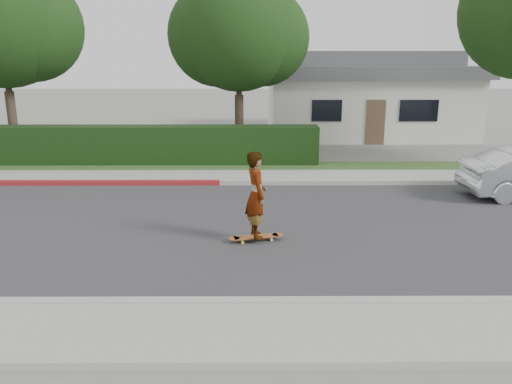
% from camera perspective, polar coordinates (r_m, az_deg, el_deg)
% --- Properties ---
extents(ground, '(120.00, 120.00, 0.00)m').
position_cam_1_polar(ground, '(12.24, -10.09, -3.87)').
color(ground, slate).
rests_on(ground, ground).
extents(road, '(60.00, 8.00, 0.01)m').
position_cam_1_polar(road, '(12.24, -10.10, -3.85)').
color(road, '#2D2D30').
rests_on(road, ground).
extents(curb_near, '(60.00, 0.20, 0.15)m').
position_cam_1_polar(curb_near, '(8.51, -14.77, -12.23)').
color(curb_near, '#9E9E99').
rests_on(curb_near, ground).
extents(sidewalk_near, '(60.00, 1.60, 0.12)m').
position_cam_1_polar(sidewalk_near, '(7.75, -16.43, -15.31)').
color(sidewalk_near, gray).
rests_on(sidewalk_near, ground).
extents(curb_far, '(60.00, 0.20, 0.15)m').
position_cam_1_polar(curb_far, '(16.11, -7.71, 1.05)').
color(curb_far, '#9E9E99').
rests_on(curb_far, ground).
extents(curb_red_section, '(12.00, 0.21, 0.15)m').
position_cam_1_polar(curb_red_section, '(17.48, -24.19, 0.96)').
color(curb_red_section, maroon).
rests_on(curb_red_section, ground).
extents(sidewalk_far, '(60.00, 1.60, 0.12)m').
position_cam_1_polar(sidewalk_far, '(16.99, -7.33, 1.73)').
color(sidewalk_far, gray).
rests_on(sidewalk_far, ground).
extents(planting_strip, '(60.00, 1.60, 0.10)m').
position_cam_1_polar(planting_strip, '(18.54, -6.74, 2.82)').
color(planting_strip, '#2D4C1E').
rests_on(planting_strip, ground).
extents(hedge, '(15.00, 1.00, 1.50)m').
position_cam_1_polar(hedge, '(19.55, -15.41, 5.10)').
color(hedge, black).
rests_on(hedge, ground).
extents(tree_left, '(5.99, 5.21, 8.00)m').
position_cam_1_polar(tree_left, '(22.32, -26.99, 16.87)').
color(tree_left, '#33261C').
rests_on(tree_left, ground).
extents(tree_center, '(5.66, 4.84, 7.44)m').
position_cam_1_polar(tree_center, '(20.64, -2.04, 17.68)').
color(tree_center, '#33261C').
rests_on(tree_center, ground).
extents(house, '(10.60, 8.60, 4.30)m').
position_cam_1_polar(house, '(28.10, 12.09, 10.88)').
color(house, beige).
rests_on(house, ground).
extents(skateboard, '(1.24, 0.52, 0.11)m').
position_cam_1_polar(skateboard, '(11.02, 0.01, -5.16)').
color(skateboard, gold).
rests_on(skateboard, ground).
extents(skateboarder, '(0.60, 0.78, 1.89)m').
position_cam_1_polar(skateboarder, '(10.73, 0.01, -0.32)').
color(skateboarder, white).
rests_on(skateboarder, skateboard).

